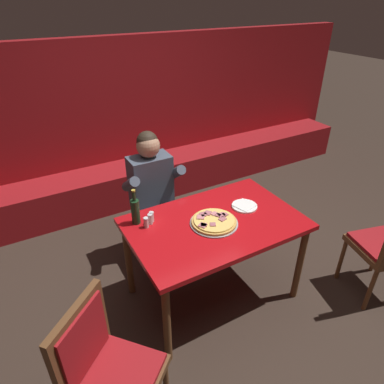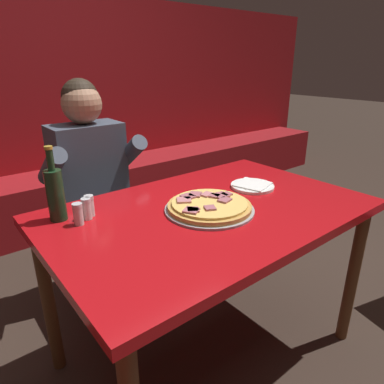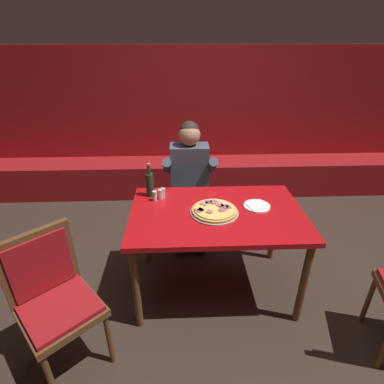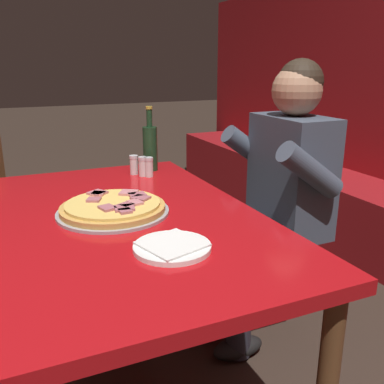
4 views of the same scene
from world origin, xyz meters
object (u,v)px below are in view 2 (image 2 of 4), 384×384
object	(u,v)px
shaker_oregano	(90,207)
shaker_black_pepper	(78,215)
main_dining_table	(210,226)
plate_white_paper	(252,186)
shaker_parmesan	(87,210)
pizza	(209,206)
beer_bottle	(55,193)
diner_seated_blue_shirt	(97,187)

from	to	relation	value
shaker_oregano	shaker_black_pepper	bearing A→B (deg)	-143.48
main_dining_table	shaker_black_pepper	bearing A→B (deg)	158.42
plate_white_paper	shaker_parmesan	xyz separation A→B (m)	(-0.77, 0.16, 0.03)
pizza	shaker_oregano	bearing A→B (deg)	147.29
main_dining_table	shaker_parmesan	world-z (taller)	shaker_parmesan
beer_bottle	shaker_black_pepper	world-z (taller)	beer_bottle
shaker_black_pepper	shaker_oregano	xyz separation A→B (m)	(0.07, 0.05, 0.00)
shaker_black_pepper	diner_seated_blue_shirt	distance (m)	0.63
beer_bottle	shaker_parmesan	bearing A→B (deg)	-36.44
beer_bottle	shaker_black_pepper	xyz separation A→B (m)	(0.04, -0.09, -0.07)
main_dining_table	shaker_black_pepper	world-z (taller)	shaker_black_pepper
main_dining_table	shaker_black_pepper	distance (m)	0.54
beer_bottle	shaker_oregano	distance (m)	0.14
shaker_oregano	shaker_parmesan	size ratio (longest dim) A/B	1.00
shaker_black_pepper	shaker_oregano	distance (m)	0.08
plate_white_paper	diner_seated_blue_shirt	xyz separation A→B (m)	(-0.51, 0.68, -0.08)
pizza	shaker_oregano	distance (m)	0.48
shaker_black_pepper	shaker_parmesan	bearing A→B (deg)	31.30
pizza	shaker_parmesan	xyz separation A→B (m)	(-0.42, 0.24, 0.02)
plate_white_paper	shaker_oregano	size ratio (longest dim) A/B	2.44
shaker_oregano	diner_seated_blue_shirt	size ratio (longest dim) A/B	0.07
beer_bottle	diner_seated_blue_shirt	xyz separation A→B (m)	(0.35, 0.45, -0.18)
shaker_oregano	pizza	bearing A→B (deg)	-32.71
main_dining_table	shaker_oregano	size ratio (longest dim) A/B	15.59
shaker_oregano	shaker_parmesan	bearing A→B (deg)	-134.22
plate_white_paper	shaker_black_pepper	distance (m)	0.83
main_dining_table	shaker_parmesan	size ratio (longest dim) A/B	15.59
shaker_black_pepper	shaker_parmesan	xyz separation A→B (m)	(0.04, 0.03, 0.00)
shaker_black_pepper	beer_bottle	bearing A→B (deg)	115.47
pizza	shaker_oregano	world-z (taller)	shaker_oregano
main_dining_table	pizza	xyz separation A→B (m)	(-0.02, -0.02, 0.10)
shaker_parmesan	diner_seated_blue_shirt	xyz separation A→B (m)	(0.26, 0.51, -0.11)
plate_white_paper	shaker_oregano	world-z (taller)	shaker_oregano
plate_white_paper	diner_seated_blue_shirt	bearing A→B (deg)	126.91
pizza	diner_seated_blue_shirt	bearing A→B (deg)	102.23
main_dining_table	beer_bottle	bearing A→B (deg)	151.81
main_dining_table	shaker_black_pepper	xyz separation A→B (m)	(-0.49, 0.19, 0.12)
beer_bottle	diner_seated_blue_shirt	bearing A→B (deg)	52.05
shaker_oregano	diner_seated_blue_shirt	world-z (taller)	diner_seated_blue_shirt
beer_bottle	shaker_parmesan	xyz separation A→B (m)	(0.09, -0.07, -0.07)
shaker_oregano	main_dining_table	bearing A→B (deg)	-29.66
shaker_oregano	plate_white_paper	bearing A→B (deg)	-13.91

